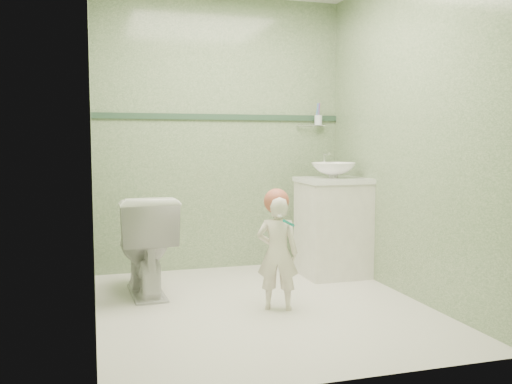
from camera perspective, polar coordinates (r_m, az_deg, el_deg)
name	(u,v)px	position (r m, az deg, el deg)	size (l,w,h in m)	color
ground	(262,306)	(3.90, 0.64, -11.69)	(2.50, 2.50, 0.00)	silver
room_shell	(262,132)	(3.73, 0.65, 6.24)	(2.50, 2.54, 2.40)	gray
trim_stripe	(221,117)	(4.93, -3.61, 7.71)	(2.20, 0.02, 0.05)	#2B4835
vanity	(333,229)	(4.74, 7.90, -3.74)	(0.52, 0.50, 0.80)	white
counter	(333,180)	(4.70, 7.96, 1.21)	(0.54, 0.52, 0.04)	white
basin	(333,170)	(4.69, 7.97, 2.23)	(0.37, 0.37, 0.13)	white
faucet	(325,160)	(4.86, 7.09, 3.28)	(0.03, 0.13, 0.18)	silver
cup_holder	(317,120)	(5.15, 6.34, 7.36)	(0.26, 0.07, 0.21)	silver
toilet	(145,245)	(4.21, -11.35, -5.33)	(0.42, 0.73, 0.74)	white
toddler	(277,253)	(3.75, 2.22, -6.31)	(0.28, 0.18, 0.77)	silver
hair_cap	(276,201)	(3.72, 2.12, -0.95)	(0.17, 0.17, 0.17)	#AD543F
teal_toothbrush	(288,222)	(3.59, 3.29, -3.13)	(0.11, 0.14, 0.08)	#087C6D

